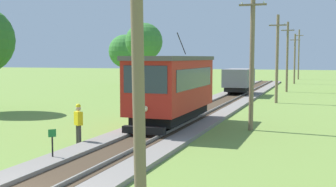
{
  "coord_description": "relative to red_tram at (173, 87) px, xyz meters",
  "views": [
    {
      "loc": [
        7.38,
        -8.98,
        3.77
      ],
      "look_at": [
        -0.73,
        15.16,
        1.7
      ],
      "focal_mm": 48.0,
      "sensor_mm": 36.0,
      "label": 1
    }
  ],
  "objects": [
    {
      "name": "utility_pole_mid",
      "position": [
        4.11,
        15.13,
        1.52
      ],
      "size": [
        1.4,
        0.57,
        7.24
      ],
      "color": "#7A664C",
      "rests_on": "ground"
    },
    {
      "name": "freight_car",
      "position": [
        -0.0,
        21.03,
        -0.64
      ],
      "size": [
        2.4,
        5.2,
        2.31
      ],
      "color": "slate",
      "rests_on": "rail_right"
    },
    {
      "name": "red_tram",
      "position": [
        0.0,
        0.0,
        0.0
      ],
      "size": [
        2.6,
        8.54,
        4.79
      ],
      "color": "red",
      "rests_on": "rail_right"
    },
    {
      "name": "tree_left_far",
      "position": [
        -8.58,
        17.52,
        3.04
      ],
      "size": [
        3.59,
        3.59,
        7.05
      ],
      "color": "#4C3823",
      "rests_on": "ground"
    },
    {
      "name": "track_worker",
      "position": [
        -2.33,
        -5.89,
        -1.21
      ],
      "size": [
        0.45,
        0.41,
        1.78
      ],
      "rotation": [
        0.0,
        0.0,
        -2.16
      ],
      "color": "#38332D",
      "rests_on": "ground"
    },
    {
      "name": "utility_pole_near_tram",
      "position": [
        4.11,
        0.52,
        1.55
      ],
      "size": [
        1.4,
        0.46,
        7.31
      ],
      "color": "#7A664C",
      "rests_on": "ground"
    },
    {
      "name": "utility_pole_horizon",
      "position": [
        4.11,
        56.33,
        2.11
      ],
      "size": [
        1.4,
        0.49,
        8.41
      ],
      "color": "#7A664C",
      "rests_on": "ground"
    },
    {
      "name": "utility_pole_foreground",
      "position": [
        4.11,
        -14.83,
        2.09
      ],
      "size": [
        1.4,
        0.57,
        8.38
      ],
      "color": "#7A664C",
      "rests_on": "ground"
    },
    {
      "name": "tree_left_near",
      "position": [
        -16.71,
        31.35,
        2.35
      ],
      "size": [
        4.34,
        4.34,
        6.72
      ],
      "color": "#4C3823",
      "rests_on": "ground"
    },
    {
      "name": "trackside_signal_marker",
      "position": [
        -1.66,
        -8.93,
        -1.53
      ],
      "size": [
        0.21,
        0.21,
        1.18
      ],
      "color": "black",
      "rests_on": "ground"
    },
    {
      "name": "utility_pole_distant",
      "position": [
        4.11,
        43.28,
        1.42
      ],
      "size": [
        1.4,
        0.4,
        7.04
      ],
      "color": "#7A664C",
      "rests_on": "ground"
    },
    {
      "name": "utility_pole_far",
      "position": [
        4.11,
        27.52,
        1.69
      ],
      "size": [
        1.4,
        0.36,
        7.57
      ],
      "color": "#7A664C",
      "rests_on": "ground"
    }
  ]
}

